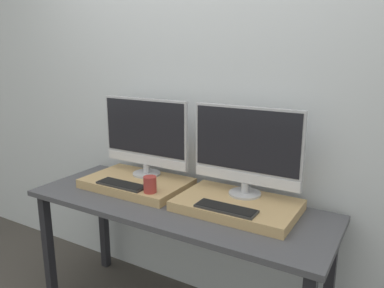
# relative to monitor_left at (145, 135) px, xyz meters

# --- Properties ---
(wall_back) EXTENTS (8.00, 0.04, 2.60)m
(wall_back) POSITION_rel_monitor_left_xyz_m (0.33, 0.20, 0.22)
(wall_back) COLOR silver
(wall_back) RESTS_ON ground_plane
(workbench) EXTENTS (1.71, 0.61, 0.77)m
(workbench) POSITION_rel_monitor_left_xyz_m (0.33, -0.18, -0.40)
(workbench) COLOR #47474C
(workbench) RESTS_ON ground_plane
(wooden_riser_left) EXTENTS (0.62, 0.39, 0.05)m
(wooden_riser_left) POSITION_rel_monitor_left_xyz_m (0.00, -0.10, -0.28)
(wooden_riser_left) COLOR tan
(wooden_riser_left) RESTS_ON workbench
(monitor_left) EXTENTS (0.60, 0.17, 0.48)m
(monitor_left) POSITION_rel_monitor_left_xyz_m (0.00, 0.00, 0.00)
(monitor_left) COLOR #B2B2B7
(monitor_left) RESTS_ON wooden_riser_left
(keyboard_left) EXTENTS (0.31, 0.10, 0.01)m
(keyboard_left) POSITION_rel_monitor_left_xyz_m (0.00, -0.23, -0.25)
(keyboard_left) COLOR #2D2D2D
(keyboard_left) RESTS_ON wooden_riser_left
(mug) EXTENTS (0.07, 0.07, 0.09)m
(mug) POSITION_rel_monitor_left_xyz_m (0.20, -0.23, -0.21)
(mug) COLOR #9E332D
(mug) RESTS_ON wooden_riser_left
(wooden_riser_right) EXTENTS (0.62, 0.39, 0.05)m
(wooden_riser_right) POSITION_rel_monitor_left_xyz_m (0.66, -0.10, -0.28)
(wooden_riser_right) COLOR tan
(wooden_riser_right) RESTS_ON workbench
(monitor_right) EXTENTS (0.60, 0.17, 0.48)m
(monitor_right) POSITION_rel_monitor_left_xyz_m (0.66, 0.00, 0.00)
(monitor_right) COLOR #B2B2B7
(monitor_right) RESTS_ON wooden_riser_right
(keyboard_right) EXTENTS (0.31, 0.10, 0.01)m
(keyboard_right) POSITION_rel_monitor_left_xyz_m (0.66, -0.23, -0.25)
(keyboard_right) COLOR #2D2D2D
(keyboard_right) RESTS_ON wooden_riser_right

